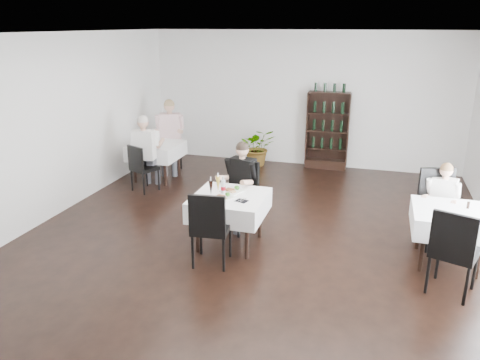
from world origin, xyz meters
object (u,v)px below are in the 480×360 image
(wine_shelf, at_px, (327,131))
(main_table, at_px, (230,205))
(potted_tree, at_px, (258,147))
(diner_main, at_px, (240,179))

(wine_shelf, distance_m, main_table, 4.41)
(wine_shelf, height_order, potted_tree, wine_shelf)
(main_table, height_order, diner_main, diner_main)
(main_table, bearing_deg, diner_main, 93.29)
(potted_tree, relative_size, diner_main, 0.62)
(wine_shelf, distance_m, potted_tree, 1.60)
(main_table, distance_m, potted_tree, 4.14)
(wine_shelf, distance_m, diner_main, 3.77)
(wine_shelf, xyz_separation_m, diner_main, (-0.94, -3.65, -0.04))
(potted_tree, bearing_deg, main_table, -81.21)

